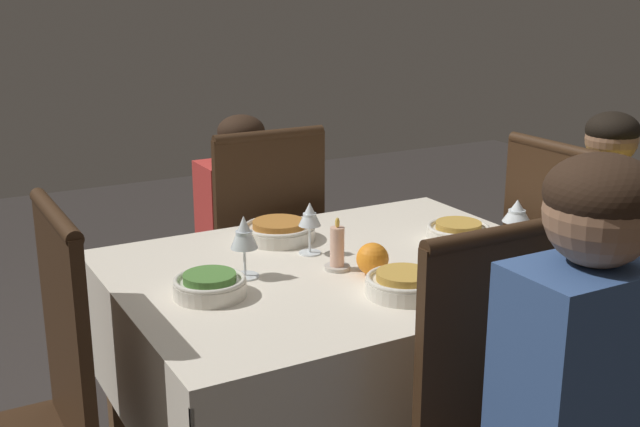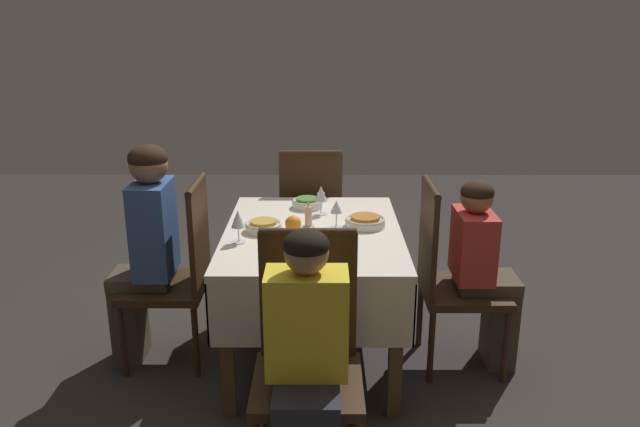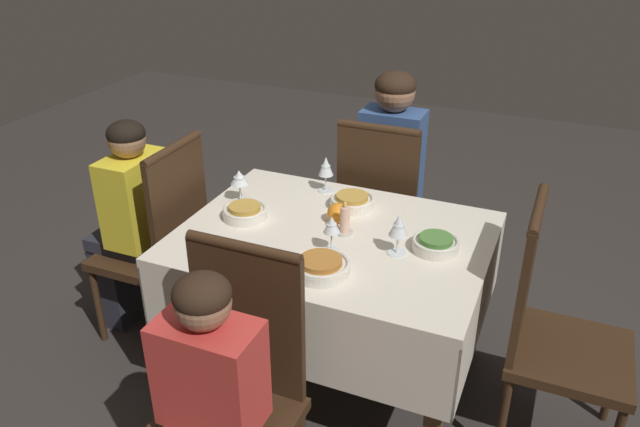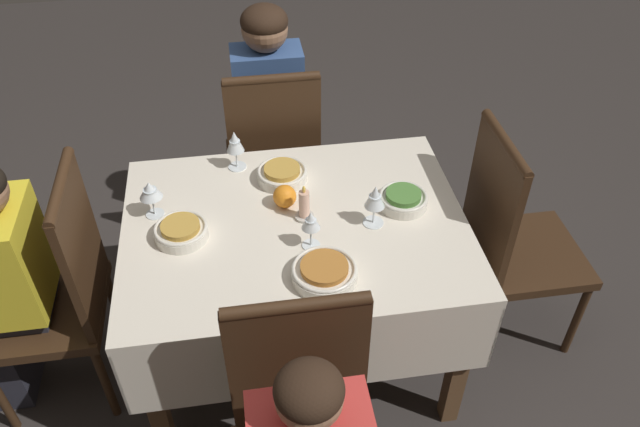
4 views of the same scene
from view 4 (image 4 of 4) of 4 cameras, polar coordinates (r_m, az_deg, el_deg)
The scene contains 17 objects.
ground_plane at distance 2.68m, azimuth -1.87°, elevation -12.48°, with size 8.00×8.00×0.00m, color #332D2B.
dining_table at distance 2.21m, azimuth -2.21°, elevation -2.96°, with size 1.18×0.89×0.72m.
chair_south at distance 2.81m, azimuth -4.24°, elevation 5.28°, with size 0.42×0.42×0.98m.
chair_east at distance 2.38m, azimuth -22.64°, elevation -6.38°, with size 0.42×0.42×0.98m.
chair_west at distance 2.50m, azimuth 17.12°, elevation -2.04°, with size 0.42×0.42×0.98m.
person_adult_denim at distance 2.86m, azimuth -4.70°, elevation 9.44°, with size 0.30×0.34×1.17m.
person_child_yellow at distance 2.40m, azimuth -26.92°, elevation -5.70°, with size 0.33×0.30×1.05m.
bowl_south at distance 2.31m, azimuth -3.48°, elevation 3.65°, with size 0.19×0.19×0.06m.
wine_glass_south at distance 2.35m, azimuth -7.79°, elevation 6.41°, with size 0.07×0.07×0.16m.
bowl_north at distance 1.93m, azimuth 0.40°, elevation -5.34°, with size 0.21×0.21×0.06m.
wine_glass_north at distance 1.99m, azimuth -0.84°, elevation -0.78°, with size 0.06×0.06×0.14m.
bowl_east at distance 2.12m, azimuth -12.59°, elevation -1.55°, with size 0.18×0.18×0.06m.
wine_glass_east at distance 2.18m, azimuth -15.28°, elevation 1.98°, with size 0.08×0.08×0.14m.
bowl_west at distance 2.21m, azimuth 7.60°, elevation 1.32°, with size 0.17×0.17×0.06m.
wine_glass_west at distance 2.08m, azimuth 5.05°, elevation 1.42°, with size 0.07×0.07×0.16m.
candle_centerpiece at distance 2.13m, azimuth -1.45°, elevation 0.63°, with size 0.07×0.07×0.14m.
orange_fruit at distance 2.19m, azimuth -3.25°, elevation 1.58°, with size 0.08×0.08×0.08m, color orange.
Camera 4 is at (0.16, 1.59, 2.15)m, focal length 35.00 mm.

